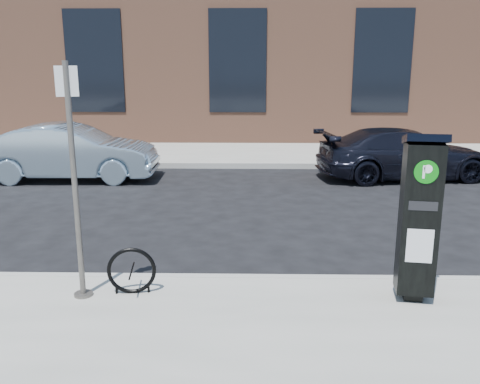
{
  "coord_description": "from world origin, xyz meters",
  "views": [
    {
      "loc": [
        0.45,
        -6.18,
        2.79
      ],
      "look_at": [
        0.31,
        0.5,
        1.15
      ],
      "focal_mm": 38.0,
      "sensor_mm": 36.0,
      "label": 1
    }
  ],
  "objects_px": {
    "sign_pole": "(75,185)",
    "car_silver": "(70,152)",
    "car_dark": "(404,154)",
    "parking_kiosk": "(419,216)",
    "bike_rack": "(132,271)"
  },
  "relations": [
    {
      "from": "car_dark",
      "to": "parking_kiosk",
      "type": "bearing_deg",
      "value": 157.08
    },
    {
      "from": "parking_kiosk",
      "to": "car_silver",
      "type": "xyz_separation_m",
      "value": [
        -6.46,
        7.07,
        -0.45
      ]
    },
    {
      "from": "sign_pole",
      "to": "car_silver",
      "type": "bearing_deg",
      "value": 89.78
    },
    {
      "from": "car_silver",
      "to": "car_dark",
      "type": "relative_size",
      "value": 0.97
    },
    {
      "from": "car_dark",
      "to": "car_silver",
      "type": "bearing_deg",
      "value": 84.71
    },
    {
      "from": "parking_kiosk",
      "to": "car_dark",
      "type": "xyz_separation_m",
      "value": [
        2.03,
        7.4,
        -0.51
      ]
    },
    {
      "from": "bike_rack",
      "to": "car_silver",
      "type": "relative_size",
      "value": 0.14
    },
    {
      "from": "parking_kiosk",
      "to": "bike_rack",
      "type": "relative_size",
      "value": 3.37
    },
    {
      "from": "parking_kiosk",
      "to": "car_dark",
      "type": "distance_m",
      "value": 7.69
    },
    {
      "from": "sign_pole",
      "to": "parking_kiosk",
      "type": "bearing_deg",
      "value": -20.21
    },
    {
      "from": "parking_kiosk",
      "to": "sign_pole",
      "type": "relative_size",
      "value": 0.72
    },
    {
      "from": "parking_kiosk",
      "to": "sign_pole",
      "type": "bearing_deg",
      "value": -171.43
    },
    {
      "from": "bike_rack",
      "to": "car_silver",
      "type": "height_order",
      "value": "car_silver"
    },
    {
      "from": "bike_rack",
      "to": "car_dark",
      "type": "bearing_deg",
      "value": 47.09
    },
    {
      "from": "parking_kiosk",
      "to": "bike_rack",
      "type": "bearing_deg",
      "value": -172.85
    }
  ]
}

